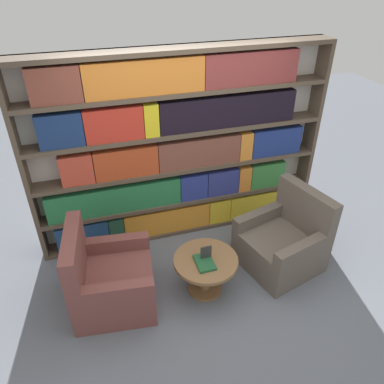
# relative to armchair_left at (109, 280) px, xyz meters

# --- Properties ---
(ground_plane) EXTENTS (14.00, 14.00, 0.00)m
(ground_plane) POSITION_rel_armchair_left_xyz_m (1.07, -0.28, -0.31)
(ground_plane) COLOR slate
(bookshelf) EXTENTS (3.55, 0.30, 2.35)m
(bookshelf) POSITION_rel_armchair_left_xyz_m (1.05, 1.02, 0.84)
(bookshelf) COLOR silver
(bookshelf) RESTS_ON ground_plane
(armchair_left) EXTENTS (0.90, 0.91, 0.95)m
(armchair_left) POSITION_rel_armchair_left_xyz_m (0.00, 0.00, 0.00)
(armchair_left) COLOR brown
(armchair_left) RESTS_ON ground_plane
(armchair_right) EXTENTS (0.99, 0.99, 0.95)m
(armchair_right) POSITION_rel_armchair_left_xyz_m (2.02, 0.01, 0.00)
(armchair_right) COLOR brown
(armchair_right) RESTS_ON ground_plane
(coffee_table) EXTENTS (0.68, 0.68, 0.45)m
(coffee_table) POSITION_rel_armchair_left_xyz_m (1.01, -0.14, 0.01)
(coffee_table) COLOR brown
(coffee_table) RESTS_ON ground_plane
(table_sign) EXTENTS (0.12, 0.06, 0.18)m
(table_sign) POSITION_rel_armchair_left_xyz_m (1.01, -0.14, 0.22)
(table_sign) COLOR black
(table_sign) RESTS_ON coffee_table
(stray_book) EXTENTS (0.18, 0.27, 0.03)m
(stray_book) POSITION_rel_armchair_left_xyz_m (0.98, -0.19, 0.16)
(stray_book) COLOR #1E512D
(stray_book) RESTS_ON coffee_table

